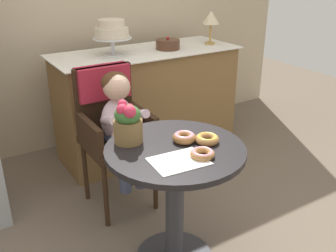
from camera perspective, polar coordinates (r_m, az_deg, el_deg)
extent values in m
cylinder|color=black|center=(1.97, 1.06, -3.53)|extent=(0.72, 0.72, 0.03)
cylinder|color=#333338|center=(2.16, 0.99, -12.08)|extent=(0.10, 0.10, 0.69)
cube|color=#332114|center=(2.59, -7.39, -2.53)|extent=(0.42, 0.42, 0.04)
cube|color=#332114|center=(2.65, -9.40, 3.92)|extent=(0.40, 0.04, 0.46)
cube|color=#332114|center=(2.48, -11.51, -1.19)|extent=(0.04, 0.38, 0.18)
cube|color=#332114|center=(2.62, -3.75, 0.62)|extent=(0.04, 0.38, 0.18)
cube|color=#B22338|center=(2.61, -9.58, 6.40)|extent=(0.36, 0.11, 0.22)
cylinder|color=#332114|center=(2.50, -9.13, -10.11)|extent=(0.03, 0.03, 0.45)
cylinder|color=#332114|center=(2.63, -1.86, -7.94)|extent=(0.03, 0.03, 0.45)
cylinder|color=#332114|center=(2.79, -12.06, -6.52)|extent=(0.03, 0.03, 0.45)
cylinder|color=#332114|center=(2.91, -5.42, -4.76)|extent=(0.03, 0.03, 0.45)
ellipsoid|color=silver|center=(2.50, -7.40, 0.84)|extent=(0.22, 0.16, 0.30)
sphere|color=#E0B293|center=(2.41, -7.58, 5.73)|extent=(0.17, 0.17, 0.17)
ellipsoid|color=#4C2D19|center=(2.42, -7.81, 6.34)|extent=(0.17, 0.17, 0.14)
cylinder|color=silver|center=(2.37, -8.65, 0.79)|extent=(0.08, 0.23, 0.13)
sphere|color=#E0B293|center=(2.34, -7.58, -1.36)|extent=(0.06, 0.06, 0.06)
cylinder|color=silver|center=(2.44, -4.58, 1.70)|extent=(0.08, 0.23, 0.13)
sphere|color=#E0B293|center=(2.40, -3.88, -0.47)|extent=(0.06, 0.06, 0.06)
cylinder|color=#3F4760|center=(2.46, -7.65, -2.40)|extent=(0.09, 0.22, 0.09)
cylinder|color=#3F4760|center=(2.45, -6.35, -6.95)|extent=(0.08, 0.08, 0.26)
cylinder|color=#3F4760|center=(2.50, -5.36, -1.83)|extent=(0.09, 0.22, 0.09)
cylinder|color=#3F4760|center=(2.49, -4.06, -6.30)|extent=(0.08, 0.08, 0.26)
cube|color=white|center=(1.83, 1.61, -5.20)|extent=(0.28, 0.22, 0.00)
torus|color=#936033|center=(2.01, 2.40, -1.73)|extent=(0.12, 0.12, 0.04)
torus|color=pink|center=(2.01, 2.41, -1.42)|extent=(0.11, 0.11, 0.02)
torus|color=#AD7542|center=(1.87, 5.09, -4.11)|extent=(0.12, 0.12, 0.03)
torus|color=pink|center=(1.86, 5.10, -3.85)|extent=(0.11, 0.11, 0.02)
torus|color=#AD7542|center=(2.01, 5.77, -1.95)|extent=(0.12, 0.12, 0.04)
torus|color=gold|center=(2.01, 5.79, -1.68)|extent=(0.11, 0.11, 0.02)
cylinder|color=brown|center=(2.00, -5.87, -0.74)|extent=(0.15, 0.15, 0.12)
ellipsoid|color=#38662D|center=(1.97, -5.98, 1.65)|extent=(0.14, 0.14, 0.10)
sphere|color=#D82D4C|center=(1.98, -5.23, 1.62)|extent=(0.07, 0.07, 0.07)
sphere|color=#D82D4C|center=(2.01, -5.70, 2.61)|extent=(0.05, 0.05, 0.05)
sphere|color=#D82D4C|center=(2.01, -6.82, 2.28)|extent=(0.06, 0.06, 0.06)
sphere|color=#D82D4C|center=(1.95, -6.74, 3.21)|extent=(0.05, 0.05, 0.05)
sphere|color=#D82D4C|center=(1.94, -6.73, 2.42)|extent=(0.06, 0.06, 0.06)
sphere|color=#D82D4C|center=(1.91, -5.65, 2.12)|extent=(0.06, 0.06, 0.06)
sphere|color=#D82D4C|center=(1.96, -5.30, 1.66)|extent=(0.06, 0.06, 0.06)
cube|color=olive|center=(3.36, -3.06, 3.46)|extent=(1.50, 0.56, 0.90)
cube|color=white|center=(3.23, -3.23, 10.91)|extent=(1.56, 0.62, 0.01)
cylinder|color=silver|center=(3.10, -8.07, 10.36)|extent=(0.16, 0.16, 0.01)
cylinder|color=silver|center=(3.09, -8.14, 11.53)|extent=(0.03, 0.03, 0.12)
cylinder|color=silver|center=(3.08, -8.21, 12.70)|extent=(0.30, 0.30, 0.01)
cylinder|color=beige|center=(3.07, -8.26, 13.46)|extent=(0.26, 0.25, 0.08)
cylinder|color=beige|center=(3.07, -8.23, 12.98)|extent=(0.26, 0.26, 0.01)
cylinder|color=beige|center=(3.06, -8.33, 14.70)|extent=(0.20, 0.20, 0.06)
cylinder|color=beige|center=(3.06, -8.31, 14.32)|extent=(0.20, 0.20, 0.01)
cylinder|color=#4C2D1E|center=(3.28, -0.02, 11.93)|extent=(0.20, 0.20, 0.08)
sphere|color=red|center=(3.27, -0.02, 12.82)|extent=(0.02, 0.02, 0.02)
cylinder|color=#B28C47|center=(3.51, 6.18, 12.01)|extent=(0.09, 0.09, 0.01)
cylinder|color=#B28C47|center=(3.49, 6.24, 13.42)|extent=(0.02, 0.02, 0.16)
cone|color=beige|center=(3.47, 6.34, 15.61)|extent=(0.15, 0.15, 0.11)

